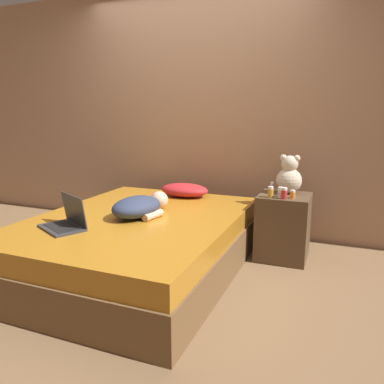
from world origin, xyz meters
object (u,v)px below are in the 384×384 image
(person_lying, at_px, (140,206))
(bottle_orange, at_px, (293,194))
(bottle_white, at_px, (281,192))
(laptop, at_px, (66,221))
(bottle_red, at_px, (284,193))
(pillow, at_px, (185,190))
(teddy_bear, at_px, (289,177))
(bottle_amber, at_px, (271,192))
(bottle_pink, at_px, (272,188))

(person_lying, height_order, bottle_orange, bottle_orange)
(bottle_white, bearing_deg, laptop, -141.26)
(bottle_white, bearing_deg, bottle_red, -59.33)
(pillow, relative_size, person_lying, 0.78)
(pillow, bearing_deg, person_lying, -93.75)
(teddy_bear, distance_m, bottle_orange, 0.23)
(bottle_red, bearing_deg, bottle_amber, 178.30)
(person_lying, xyz_separation_m, bottle_white, (1.03, 0.60, 0.08))
(laptop, height_order, teddy_bear, teddy_bear)
(bottle_pink, relative_size, bottle_white, 1.21)
(bottle_amber, bearing_deg, pillow, 164.62)
(bottle_amber, bearing_deg, bottle_orange, 13.98)
(pillow, height_order, bottle_orange, bottle_orange)
(teddy_bear, bearing_deg, laptop, -137.86)
(bottle_orange, bearing_deg, laptop, -143.66)
(laptop, bearing_deg, bottle_pink, 70.06)
(bottle_orange, distance_m, bottle_white, 0.10)
(pillow, relative_size, laptop, 1.17)
(bottle_orange, distance_m, bottle_amber, 0.18)
(bottle_orange, xyz_separation_m, bottle_red, (-0.07, -0.05, 0.01))
(pillow, xyz_separation_m, laptop, (-0.39, -1.28, -0.01))
(bottle_orange, bearing_deg, bottle_pink, 146.96)
(teddy_bear, bearing_deg, bottle_pink, -155.38)
(bottle_pink, height_order, bottle_amber, bottle_pink)
(pillow, relative_size, bottle_amber, 5.08)
(person_lying, distance_m, bottle_orange, 1.28)
(bottle_pink, bearing_deg, bottle_orange, -33.04)
(laptop, distance_m, bottle_white, 1.75)
(laptop, distance_m, bottle_amber, 1.66)
(person_lying, relative_size, bottle_amber, 6.55)
(person_lying, relative_size, bottle_orange, 9.00)
(bottle_white, bearing_deg, pillow, 169.10)
(pillow, relative_size, teddy_bear, 1.42)
(pillow, bearing_deg, laptop, -106.84)
(teddy_bear, bearing_deg, bottle_orange, -71.93)
(teddy_bear, xyz_separation_m, bottle_white, (-0.04, -0.18, -0.11))
(teddy_bear, bearing_deg, pillow, 179.33)
(laptop, relative_size, bottle_pink, 4.09)
(pillow, xyz_separation_m, bottle_orange, (1.08, -0.20, 0.09))
(person_lying, distance_m, teddy_bear, 1.34)
(pillow, relative_size, bottle_pink, 4.79)
(pillow, distance_m, teddy_bear, 1.04)
(laptop, xyz_separation_m, bottle_orange, (1.47, 1.08, 0.10))
(laptop, bearing_deg, teddy_bear, 68.58)
(bottle_orange, bearing_deg, teddy_bear, 108.07)
(bottle_white, bearing_deg, bottle_pink, 130.26)
(pillow, relative_size, bottle_orange, 6.98)
(pillow, height_order, bottle_pink, bottle_pink)
(person_lying, bearing_deg, bottle_amber, 39.64)
(bottle_orange, bearing_deg, bottle_red, -143.87)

